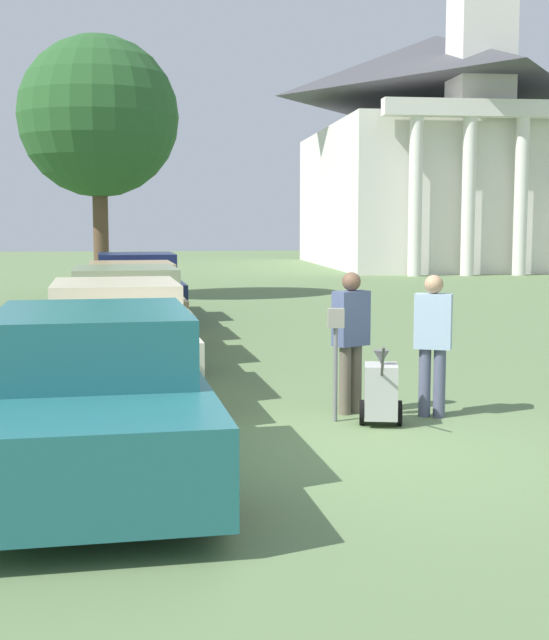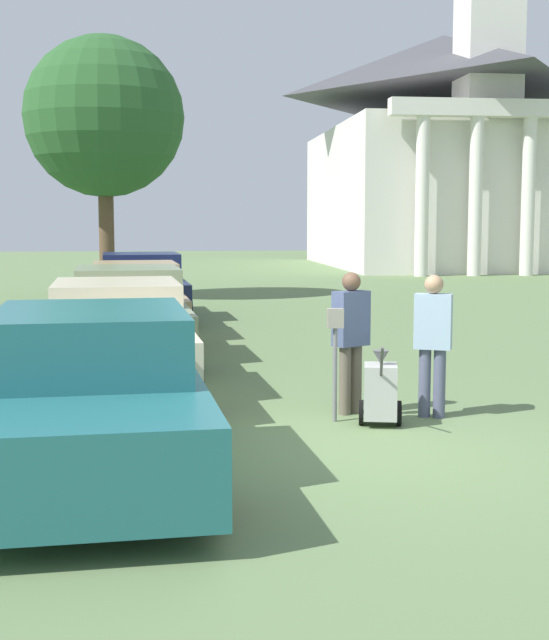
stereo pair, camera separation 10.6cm
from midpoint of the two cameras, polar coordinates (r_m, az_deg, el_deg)
ground_plane at (r=8.94m, az=4.22°, el=-8.35°), size 120.00×120.00×0.00m
parked_car_teal at (r=8.36m, az=-11.78°, el=-4.66°), size 2.30×5.31×1.49m
parked_car_cream at (r=11.95m, az=-10.37°, el=-1.34°), size 2.19×5.04×1.49m
parked_car_sage at (r=14.89m, az=-9.73°, el=0.19°), size 2.25×4.96×1.52m
parked_car_tan at (r=17.72m, az=-9.31°, el=1.10°), size 2.19×5.04×1.47m
parked_car_navy at (r=20.93m, az=-8.98°, el=1.97°), size 2.34×5.08×1.53m
parking_meter at (r=10.05m, az=3.63°, el=-1.45°), size 0.18×0.09×1.29m
person_worker at (r=10.48m, az=4.62°, el=-0.88°), size 0.47×0.40×1.67m
person_supervisor at (r=10.41m, az=9.82°, el=-1.07°), size 0.47×0.37×1.66m
equipment_cart at (r=10.00m, az=6.52°, el=-4.53°), size 0.52×1.00×1.00m
church at (r=46.25m, az=10.27°, el=10.92°), size 11.53×17.04×23.95m
shade_tree at (r=26.60m, az=-11.32°, el=12.60°), size 4.59×4.59×7.53m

